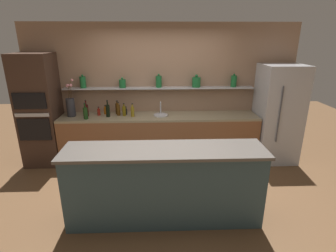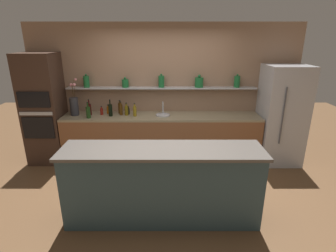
% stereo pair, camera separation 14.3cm
% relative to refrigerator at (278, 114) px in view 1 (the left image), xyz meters
% --- Properties ---
extents(ground_plane, '(12.00, 12.00, 0.00)m').
position_rel_refrigerator_xyz_m(ground_plane, '(-2.22, -1.20, -0.93)').
color(ground_plane, brown).
extents(back_wall_unit, '(5.20, 0.28, 2.60)m').
position_rel_refrigerator_xyz_m(back_wall_unit, '(-2.22, 0.40, 0.37)').
color(back_wall_unit, '#937056').
rests_on(back_wall_unit, ground_plane).
extents(back_counter_unit, '(3.73, 0.62, 0.92)m').
position_rel_refrigerator_xyz_m(back_counter_unit, '(-2.27, 0.04, -0.47)').
color(back_counter_unit, brown).
rests_on(back_counter_unit, ground_plane).
extents(island_counter, '(2.55, 0.61, 1.02)m').
position_rel_refrigerator_xyz_m(island_counter, '(-2.22, -1.75, -0.42)').
color(island_counter, '#334C56').
rests_on(island_counter, ground_plane).
extents(refrigerator, '(0.76, 0.73, 1.87)m').
position_rel_refrigerator_xyz_m(refrigerator, '(0.00, 0.00, 0.00)').
color(refrigerator, '#B7B7BC').
rests_on(refrigerator, ground_plane).
extents(oven_tower, '(0.66, 0.64, 2.08)m').
position_rel_refrigerator_xyz_m(oven_tower, '(-4.49, 0.04, 0.10)').
color(oven_tower, '#3D281E').
rests_on(oven_tower, ground_plane).
extents(flower_vase, '(0.17, 0.16, 0.70)m').
position_rel_refrigerator_xyz_m(flower_vase, '(-3.92, 0.07, 0.18)').
color(flower_vase, '#2D2D33').
rests_on(flower_vase, back_counter_unit).
extents(sink_fixture, '(0.27, 0.27, 0.25)m').
position_rel_refrigerator_xyz_m(sink_fixture, '(-2.24, 0.05, 0.01)').
color(sink_fixture, '#B7B7BC').
rests_on(sink_fixture, back_counter_unit).
extents(bottle_sauce_0, '(0.06, 0.06, 0.17)m').
position_rel_refrigerator_xyz_m(bottle_sauce_0, '(-3.42, 0.10, 0.05)').
color(bottle_sauce_0, maroon).
rests_on(bottle_sauce_0, back_counter_unit).
extents(bottle_spirit_1, '(0.07, 0.07, 0.26)m').
position_rel_refrigerator_xyz_m(bottle_spirit_1, '(-3.04, 0.09, 0.10)').
color(bottle_spirit_1, '#4C2D0C').
rests_on(bottle_spirit_1, back_counter_unit).
extents(bottle_sauce_2, '(0.05, 0.05, 0.16)m').
position_rel_refrigerator_xyz_m(bottle_sauce_2, '(-2.91, 0.13, 0.05)').
color(bottle_sauce_2, black).
rests_on(bottle_sauce_2, back_counter_unit).
extents(bottle_sauce_3, '(0.06, 0.06, 0.18)m').
position_rel_refrigerator_xyz_m(bottle_sauce_3, '(-3.31, 0.18, 0.06)').
color(bottle_sauce_3, '#9E4C0A').
rests_on(bottle_sauce_3, back_counter_unit).
extents(bottle_oil_4, '(0.07, 0.07, 0.24)m').
position_rel_refrigerator_xyz_m(bottle_oil_4, '(-2.93, 0.05, 0.08)').
color(bottle_oil_4, brown).
rests_on(bottle_oil_4, back_counter_unit).
extents(bottle_spirit_5, '(0.07, 0.07, 0.26)m').
position_rel_refrigerator_xyz_m(bottle_spirit_5, '(-3.08, 0.19, 0.10)').
color(bottle_spirit_5, '#4C2D0C').
rests_on(bottle_spirit_5, back_counter_unit).
extents(bottle_wine_6, '(0.08, 0.08, 0.31)m').
position_rel_refrigerator_xyz_m(bottle_wine_6, '(-3.64, 0.08, 0.10)').
color(bottle_wine_6, '#380C0C').
rests_on(bottle_wine_6, back_counter_unit).
extents(bottle_wine_7, '(0.07, 0.07, 0.32)m').
position_rel_refrigerator_xyz_m(bottle_wine_7, '(-3.23, 0.00, 0.11)').
color(bottle_wine_7, black).
rests_on(bottle_wine_7, back_counter_unit).
extents(bottle_oil_8, '(0.06, 0.06, 0.25)m').
position_rel_refrigerator_xyz_m(bottle_oil_8, '(-2.77, -0.00, 0.09)').
color(bottle_oil_8, olive).
rests_on(bottle_oil_8, back_counter_unit).
extents(bottle_wine_9, '(0.08, 0.08, 0.30)m').
position_rel_refrigerator_xyz_m(bottle_wine_9, '(-3.60, -0.13, 0.10)').
color(bottle_wine_9, '#193814').
rests_on(bottle_wine_9, back_counter_unit).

